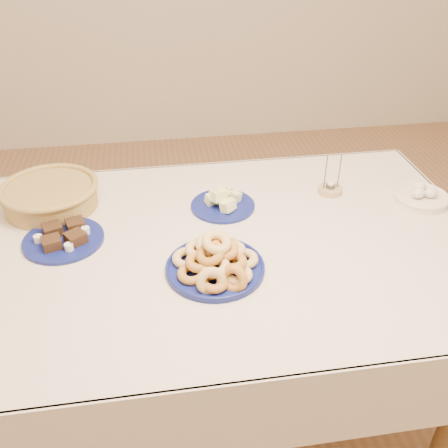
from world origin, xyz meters
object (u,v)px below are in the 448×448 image
at_px(donut_platter, 216,262).
at_px(egg_bowl, 421,197).
at_px(candle_holder, 330,189).
at_px(wicker_basket, 50,195).
at_px(brownie_plate, 64,238).
at_px(dining_table, 222,267).
at_px(melon_plate, 222,202).

xyz_separation_m(donut_platter, egg_bowl, (0.78, 0.28, -0.01)).
height_order(donut_platter, candle_holder, candle_holder).
bearing_deg(wicker_basket, brownie_plate, -74.11).
height_order(dining_table, donut_platter, donut_platter).
distance_m(melon_plate, wicker_basket, 0.60).
bearing_deg(donut_platter, melon_plate, 78.22).
bearing_deg(donut_platter, egg_bowl, 19.65).
distance_m(donut_platter, candle_holder, 0.62).
height_order(donut_platter, melon_plate, donut_platter).
xyz_separation_m(wicker_basket, egg_bowl, (1.30, -0.17, -0.03)).
xyz_separation_m(melon_plate, brownie_plate, (-0.53, -0.13, -0.00)).
bearing_deg(egg_bowl, donut_platter, -160.35).
relative_size(melon_plate, candle_holder, 1.57).
relative_size(brownie_plate, candle_holder, 2.19).
height_order(melon_plate, egg_bowl, melon_plate).
distance_m(melon_plate, brownie_plate, 0.55).
relative_size(donut_platter, brownie_plate, 0.97).
distance_m(dining_table, candle_holder, 0.52).
bearing_deg(melon_plate, candle_holder, 5.17).
bearing_deg(wicker_basket, candle_holder, -3.24).
height_order(donut_platter, brownie_plate, donut_platter).
bearing_deg(brownie_plate, dining_table, -8.91).
relative_size(brownie_plate, egg_bowl, 1.51).
bearing_deg(wicker_basket, donut_platter, -40.77).
xyz_separation_m(brownie_plate, wicker_basket, (-0.06, 0.22, 0.03)).
bearing_deg(dining_table, donut_platter, -105.07).
bearing_deg(candle_holder, dining_table, -151.05).
height_order(brownie_plate, wicker_basket, wicker_basket).
bearing_deg(wicker_basket, egg_bowl, -7.38).
height_order(dining_table, melon_plate, melon_plate).
bearing_deg(dining_table, brownie_plate, 171.09).
bearing_deg(melon_plate, dining_table, -99.42).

